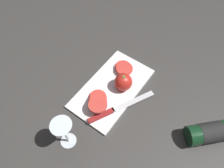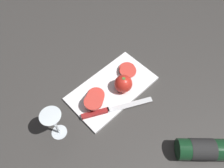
# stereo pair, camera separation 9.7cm
# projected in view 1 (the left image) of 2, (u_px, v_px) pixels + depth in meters

# --- Properties ---
(ground_plane) EXTENTS (3.00, 3.00, 0.00)m
(ground_plane) POSITION_uv_depth(u_px,v_px,m) (105.00, 91.00, 1.00)
(ground_plane) COLOR #383533
(cutting_board) EXTENTS (0.40, 0.22, 0.01)m
(cutting_board) POSITION_uv_depth(u_px,v_px,m) (112.00, 88.00, 1.01)
(cutting_board) COLOR white
(cutting_board) RESTS_ON ground_plane
(wine_bottle) EXTENTS (0.28, 0.27, 0.08)m
(wine_bottle) POSITION_uv_depth(u_px,v_px,m) (216.00, 132.00, 0.85)
(wine_bottle) COLOR #14381E
(wine_bottle) RESTS_ON ground_plane
(wine_glass) EXTENTS (0.08, 0.08, 0.16)m
(wine_glass) POSITION_uv_depth(u_px,v_px,m) (63.00, 131.00, 0.78)
(wine_glass) COLOR silver
(wine_glass) RESTS_ON ground_plane
(whole_tomato) EXTENTS (0.08, 0.08, 0.08)m
(whole_tomato) POSITION_uv_depth(u_px,v_px,m) (123.00, 82.00, 0.97)
(whole_tomato) COLOR red
(whole_tomato) RESTS_ON cutting_board
(knife) EXTENTS (0.29, 0.16, 0.01)m
(knife) POSITION_uv_depth(u_px,v_px,m) (109.00, 112.00, 0.93)
(knife) COLOR silver
(knife) RESTS_ON cutting_board
(tomato_slice_stack_near) EXTENTS (0.12, 0.12, 0.05)m
(tomato_slice_stack_near) POSITION_uv_depth(u_px,v_px,m) (98.00, 101.00, 0.93)
(tomato_slice_stack_near) COLOR #D63D33
(tomato_slice_stack_near) RESTS_ON cutting_board
(tomato_slice_stack_far) EXTENTS (0.09, 0.10, 0.03)m
(tomato_slice_stack_far) POSITION_uv_depth(u_px,v_px,m) (124.00, 68.00, 1.05)
(tomato_slice_stack_far) COLOR #D63D33
(tomato_slice_stack_far) RESTS_ON cutting_board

